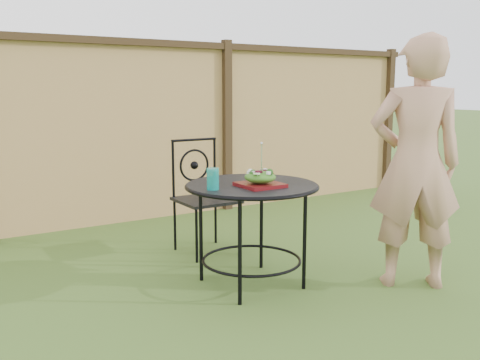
% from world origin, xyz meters
% --- Properties ---
extents(ground, '(60.00, 60.00, 0.00)m').
position_xyz_m(ground, '(0.00, 0.00, 0.00)').
color(ground, '#2C4B18').
rests_on(ground, ground).
extents(fence, '(8.00, 0.12, 1.90)m').
position_xyz_m(fence, '(-0.00, 2.19, 0.95)').
color(fence, tan).
rests_on(fence, ground).
extents(patio_table, '(0.92, 0.92, 0.72)m').
position_xyz_m(patio_table, '(0.20, -0.03, 0.59)').
color(patio_table, black).
rests_on(patio_table, ground).
extents(patio_chair, '(0.46, 0.46, 0.95)m').
position_xyz_m(patio_chair, '(0.30, 0.87, 0.50)').
color(patio_chair, black).
rests_on(patio_chair, ground).
extents(diner, '(0.75, 0.71, 1.73)m').
position_xyz_m(diner, '(1.16, -0.62, 0.86)').
color(diner, tan).
rests_on(diner, ground).
extents(salad_plate, '(0.27, 0.27, 0.02)m').
position_xyz_m(salad_plate, '(0.19, -0.14, 0.74)').
color(salad_plate, '#40090E').
rests_on(salad_plate, patio_table).
extents(salad, '(0.21, 0.21, 0.08)m').
position_xyz_m(salad, '(0.19, -0.14, 0.79)').
color(salad, '#235614').
rests_on(salad, salad_plate).
extents(fork, '(0.01, 0.01, 0.18)m').
position_xyz_m(fork, '(0.20, -0.14, 0.92)').
color(fork, silver).
rests_on(fork, salad).
extents(drinking_glass, '(0.08, 0.08, 0.14)m').
position_xyz_m(drinking_glass, '(-0.13, -0.06, 0.79)').
color(drinking_glass, '#0C8C85').
rests_on(drinking_glass, patio_table).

